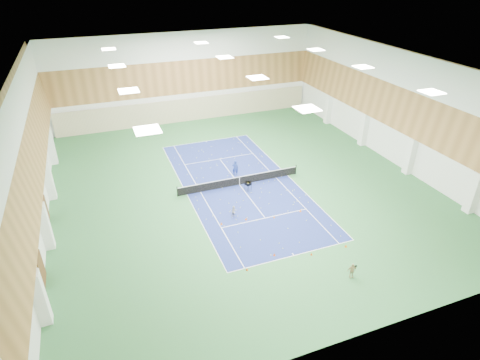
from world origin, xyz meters
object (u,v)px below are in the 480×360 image
at_px(coach, 235,168).
at_px(child_court, 234,211).
at_px(ball_cart, 248,186).
at_px(tennis_net, 239,180).
at_px(child_apron, 352,271).

relative_size(coach, child_court, 1.55).
bearing_deg(coach, ball_cart, 106.84).
xyz_separation_m(tennis_net, child_apron, (2.73, -15.48, 0.07)).
bearing_deg(child_apron, tennis_net, 111.50).
xyz_separation_m(child_apron, ball_cart, (-2.33, 14.14, -0.15)).
height_order(coach, child_court, coach).
height_order(tennis_net, child_court, child_court).
bearing_deg(ball_cart, child_apron, -100.92).
bearing_deg(coach, child_court, 84.43).
bearing_deg(child_apron, ball_cart, 110.83).
xyz_separation_m(child_court, ball_cart, (2.90, 3.86, -0.09)).
height_order(tennis_net, ball_cart, tennis_net).
bearing_deg(child_court, coach, 48.57).
distance_m(child_court, ball_cart, 4.83).
bearing_deg(tennis_net, child_apron, -79.99).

